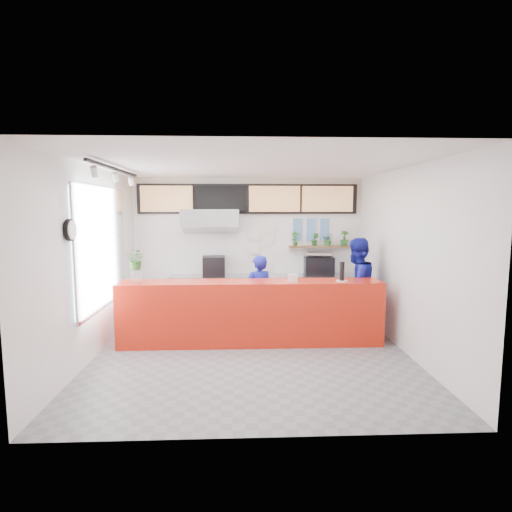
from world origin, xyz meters
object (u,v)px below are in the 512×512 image
(panini_oven, at_px, (214,266))
(staff_center, at_px, (259,295))
(espresso_machine, at_px, (319,266))
(staff_right, at_px, (356,286))
(service_counter, at_px, (251,313))
(pepper_mill, at_px, (342,271))

(panini_oven, relative_size, staff_center, 0.31)
(espresso_machine, height_order, staff_right, staff_right)
(service_counter, height_order, staff_center, staff_center)
(espresso_machine, height_order, pepper_mill, pepper_mill)
(staff_right, xyz_separation_m, pepper_mill, (-0.44, -0.64, 0.38))
(staff_center, bearing_deg, panini_oven, -72.72)
(espresso_machine, distance_m, pepper_mill, 1.88)
(pepper_mill, bearing_deg, staff_center, 156.21)
(service_counter, distance_m, panini_oven, 2.03)
(staff_right, bearing_deg, staff_center, -31.37)
(staff_center, xyz_separation_m, staff_right, (1.84, 0.02, 0.15))
(panini_oven, distance_m, staff_center, 1.59)
(service_counter, bearing_deg, panini_oven, 112.57)
(espresso_machine, xyz_separation_m, staff_right, (0.46, -1.24, -0.20))
(espresso_machine, xyz_separation_m, staff_center, (-1.38, -1.26, -0.36))
(pepper_mill, bearing_deg, espresso_machine, 90.57)
(service_counter, distance_m, espresso_machine, 2.43)
(panini_oven, height_order, staff_center, staff_center)
(espresso_machine, distance_m, staff_center, 1.90)
(espresso_machine, bearing_deg, pepper_mill, -85.47)
(panini_oven, relative_size, pepper_mill, 1.46)
(espresso_machine, xyz_separation_m, pepper_mill, (0.02, -1.87, 0.18))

